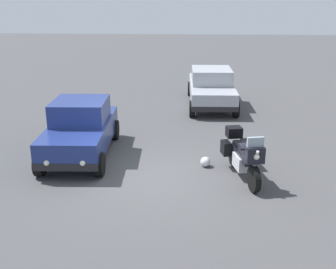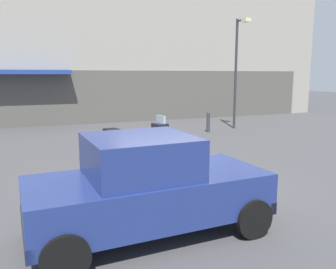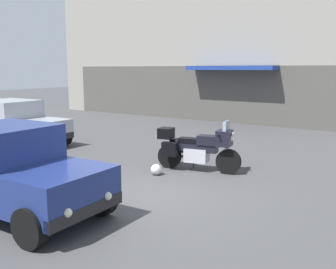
% 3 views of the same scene
% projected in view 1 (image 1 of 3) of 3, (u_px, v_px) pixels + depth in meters
% --- Properties ---
extents(ground_plane, '(80.00, 80.00, 0.00)m').
position_uv_depth(ground_plane, '(152.00, 176.00, 10.94)').
color(ground_plane, '#424244').
extents(motorcycle, '(2.24, 0.99, 1.36)m').
position_uv_depth(motorcycle, '(243.00, 155.00, 10.68)').
color(motorcycle, black).
rests_on(motorcycle, ground).
extents(helmet, '(0.28, 0.28, 0.28)m').
position_uv_depth(helmet, '(205.00, 162.00, 11.48)').
color(helmet, silver).
rests_on(helmet, ground).
extents(car_hatchback_near, '(3.93, 1.92, 1.64)m').
position_uv_depth(car_hatchback_near, '(81.00, 129.00, 12.10)').
color(car_hatchback_near, navy).
rests_on(car_hatchback_near, ground).
extents(car_sedan_far, '(4.62, 2.02, 1.56)m').
position_uv_depth(car_sedan_far, '(211.00, 87.00, 17.61)').
color(car_sedan_far, '#9EA3AD').
rests_on(car_sedan_far, ground).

